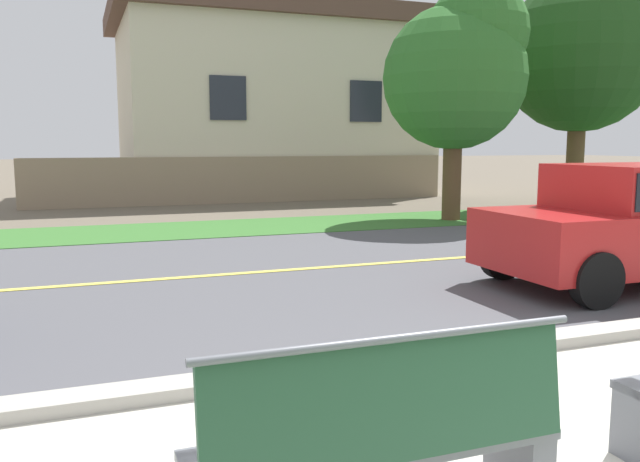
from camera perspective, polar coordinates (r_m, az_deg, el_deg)
The scene contains 10 objects.
ground_plane at distance 10.64m, azimuth -6.80°, elevation -2.11°, with size 140.00×140.00×0.00m, color #665B4C.
curb_edge at distance 5.46m, azimuth 7.79°, elevation -11.06°, with size 44.00×0.30×0.11m, color #ADA89E.
street_asphalt at distance 9.22m, azimuth -4.57°, elevation -3.58°, with size 52.00×8.00×0.01m, color #515156.
road_centre_line at distance 9.22m, azimuth -4.57°, elevation -3.55°, with size 48.00×0.14×0.01m, color #E0CC4C.
far_verge_grass at distance 13.92m, azimuth -10.14°, elevation 0.18°, with size 48.00×2.80×0.02m, color #38702D.
bench_left at distance 3.10m, azimuth 5.34°, elevation -18.19°, with size 1.76×0.48×1.01m.
shade_tree_far_left at distance 15.66m, azimuth 12.21°, elevation 13.88°, with size 3.30×3.30×5.44m.
shade_tree_left at distance 19.65m, azimuth 22.40°, elevation 15.03°, with size 4.19×4.19×6.92m.
garden_wall at distance 20.02m, azimuth -6.23°, elevation 4.51°, with size 13.00×0.36×1.40m, color gray.
house_across_street at distance 23.54m, azimuth -4.38°, elevation 11.08°, with size 10.80×6.91×6.30m.
Camera 1 is at (-2.48, -2.19, 1.81)m, focal length 36.46 mm.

